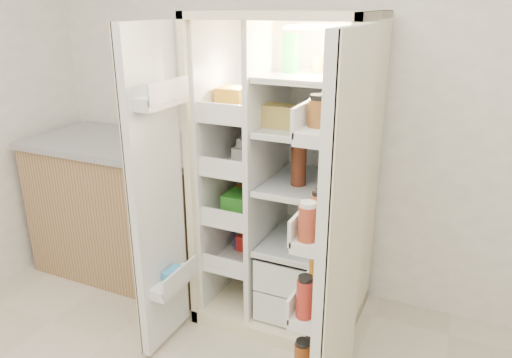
% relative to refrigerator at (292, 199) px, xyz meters
% --- Properties ---
extents(wall_back, '(4.00, 0.02, 2.70)m').
position_rel_refrigerator_xyz_m(wall_back, '(0.07, 0.35, 0.61)').
color(wall_back, white).
rests_on(wall_back, floor).
extents(refrigerator, '(0.92, 0.70, 1.80)m').
position_rel_refrigerator_xyz_m(refrigerator, '(0.00, 0.00, 0.00)').
color(refrigerator, beige).
rests_on(refrigerator, floor).
extents(freezer_door, '(0.15, 0.40, 1.72)m').
position_rel_refrigerator_xyz_m(freezer_door, '(-0.51, -0.60, 0.15)').
color(freezer_door, silver).
rests_on(freezer_door, floor).
extents(fridge_door, '(0.17, 0.58, 1.72)m').
position_rel_refrigerator_xyz_m(fridge_door, '(0.46, -0.70, 0.13)').
color(fridge_door, silver).
rests_on(fridge_door, floor).
extents(kitchen_counter, '(1.33, 0.71, 0.96)m').
position_rel_refrigerator_xyz_m(kitchen_counter, '(-1.20, -0.03, -0.26)').
color(kitchen_counter, '#A27E51').
rests_on(kitchen_counter, floor).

